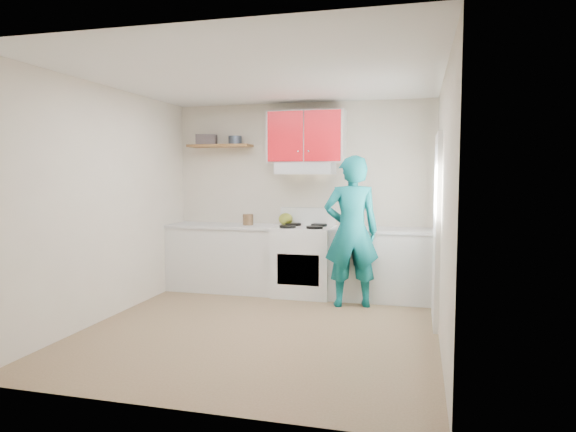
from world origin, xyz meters
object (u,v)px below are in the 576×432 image
(stove, at_px, (304,261))
(person, at_px, (351,232))
(crock, at_px, (248,220))
(tin, at_px, (235,140))
(kettle, at_px, (286,219))

(stove, height_order, person, person)
(stove, xyz_separation_m, crock, (-0.79, 0.03, 0.53))
(stove, bearing_deg, crock, 177.56)
(crock, distance_m, person, 1.55)
(person, bearing_deg, tin, -34.11)
(stove, xyz_separation_m, person, (0.69, -0.41, 0.46))
(tin, height_order, crock, tin)
(tin, bearing_deg, crock, -30.72)
(stove, relative_size, crock, 5.32)
(stove, bearing_deg, person, -30.58)
(stove, height_order, tin, tin)
(kettle, bearing_deg, person, -38.43)
(tin, bearing_deg, person, -18.66)
(tin, height_order, kettle, tin)
(tin, xyz_separation_m, person, (1.71, -0.58, -1.17))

